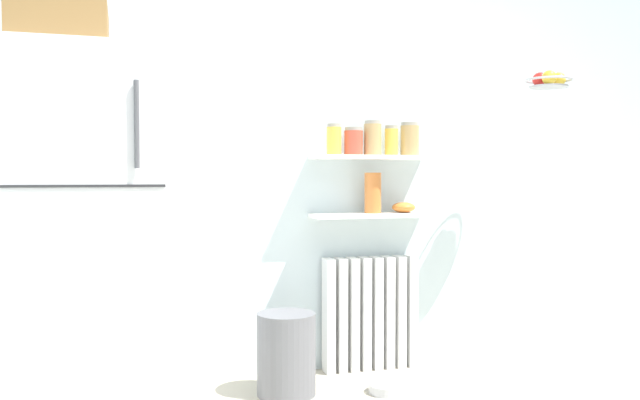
{
  "coord_description": "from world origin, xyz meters",
  "views": [
    {
      "loc": [
        -1.2,
        -1.81,
        1.18
      ],
      "look_at": [
        -0.18,
        1.6,
        1.05
      ],
      "focal_mm": 36.93,
      "sensor_mm": 36.0,
      "label": 1
    }
  ],
  "objects": [
    {
      "name": "wall_shelf_upper",
      "position": [
        0.23,
        1.89,
        1.29
      ],
      "size": [
        0.75,
        0.22,
        0.02
      ],
      "primitive_type": "cube",
      "color": "white"
    },
    {
      "name": "back_wall",
      "position": [
        0.0,
        2.05,
        1.3
      ],
      "size": [
        7.04,
        0.1,
        2.6
      ],
      "primitive_type": "cube",
      "color": "silver",
      "rests_on": "ground_plane"
    },
    {
      "name": "storage_jar_1",
      "position": [
        0.11,
        1.89,
        1.39
      ],
      "size": [
        0.11,
        0.11,
        0.16
      ],
      "color": "#C64C38",
      "rests_on": "wall_shelf_upper"
    },
    {
      "name": "refrigerator",
      "position": [
        -1.39,
        1.66,
        0.95
      ],
      "size": [
        0.74,
        0.72,
        2.02
      ],
      "color": "silver",
      "rests_on": "ground_plane"
    },
    {
      "name": "pet_food_bowl",
      "position": [
        0.17,
        1.47,
        0.03
      ],
      "size": [
        0.21,
        0.21,
        0.05
      ],
      "primitive_type": "cylinder",
      "color": "#B7B7BC",
      "rests_on": "ground_plane"
    },
    {
      "name": "storage_jar_0",
      "position": [
        -0.01,
        1.89,
        1.4
      ],
      "size": [
        0.09,
        0.09,
        0.18
      ],
      "color": "yellow",
      "rests_on": "wall_shelf_upper"
    },
    {
      "name": "radiator",
      "position": [
        0.23,
        1.92,
        0.34
      ],
      "size": [
        0.59,
        0.12,
        0.69
      ],
      "color": "white",
      "rests_on": "ground_plane"
    },
    {
      "name": "hanging_fruit_basket",
      "position": [
        1.24,
        1.58,
        1.75
      ],
      "size": [
        0.28,
        0.28,
        0.1
      ],
      "color": "#B2B2B7"
    },
    {
      "name": "storage_jar_3",
      "position": [
        0.36,
        1.89,
        1.39
      ],
      "size": [
        0.08,
        0.08,
        0.18
      ],
      "color": "yellow",
      "rests_on": "wall_shelf_upper"
    },
    {
      "name": "shelf_bowl",
      "position": [
        0.44,
        1.89,
        0.99
      ],
      "size": [
        0.14,
        0.14,
        0.06
      ],
      "primitive_type": "ellipsoid",
      "color": "orange",
      "rests_on": "wall_shelf_lower"
    },
    {
      "name": "wall_shelf_lower",
      "position": [
        0.23,
        1.89,
        0.94
      ],
      "size": [
        0.75,
        0.22,
        0.02
      ],
      "primitive_type": "cube",
      "color": "white"
    },
    {
      "name": "storage_jar_4",
      "position": [
        0.48,
        1.89,
        1.4
      ],
      "size": [
        0.11,
        0.11,
        0.2
      ],
      "color": "tan",
      "rests_on": "wall_shelf_upper"
    },
    {
      "name": "storage_jar_2",
      "position": [
        0.23,
        1.89,
        1.41
      ],
      "size": [
        0.1,
        0.1,
        0.21
      ],
      "color": "tan",
      "rests_on": "wall_shelf_upper"
    },
    {
      "name": "vase",
      "position": [
        0.24,
        1.89,
        1.08
      ],
      "size": [
        0.1,
        0.1,
        0.24
      ],
      "primitive_type": "cylinder",
      "color": "#CC7033",
      "rests_on": "wall_shelf_lower"
    },
    {
      "name": "trash_bin",
      "position": [
        -0.37,
        1.6,
        0.22
      ],
      "size": [
        0.32,
        0.32,
        0.44
      ],
      "primitive_type": "cylinder",
      "color": "slate",
      "rests_on": "ground_plane"
    }
  ]
}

